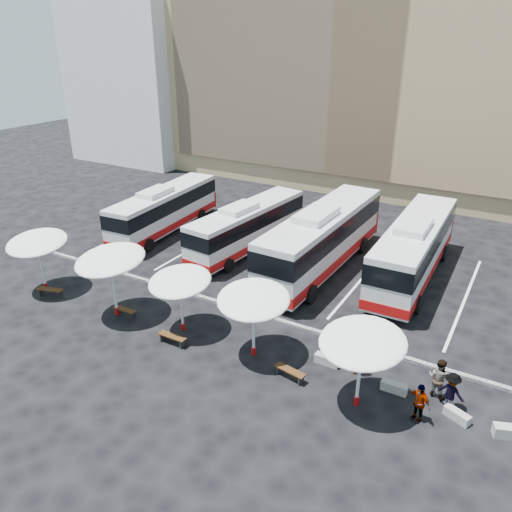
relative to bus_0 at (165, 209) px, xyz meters
The scene contains 26 objects.
ground 12.65m from the bus_0, 38.57° to the right, with size 120.00×120.00×0.00m, color black.
sandstone_building 28.14m from the bus_0, 67.86° to the left, with size 42.00×18.25×29.60m.
apartment_block 28.13m from the bus_0, 132.05° to the left, with size 14.00×14.00×18.00m, color silver.
curb_divider 12.34m from the bus_0, 36.74° to the right, with size 34.00×0.25×0.15m, color black.
bay_lines 9.96m from the bus_0, ahead, with size 24.15×12.00×0.01m.
bus_0 is the anchor object (origin of this frame).
bus_1 7.25m from the bus_0, ahead, with size 3.37×11.16×3.49m.
bus_2 12.96m from the bus_0, ahead, with size 3.36×13.43×4.24m.
bus_3 18.38m from the bus_0, ahead, with size 3.15×12.65×4.00m.
sunshade_0 11.13m from the bus_0, 90.45° to the right, with size 4.36×4.39×3.54m.
sunshade_1 12.50m from the bus_0, 62.85° to the right, with size 4.42×4.45×3.83m.
sunshade_2 14.33m from the bus_0, 47.13° to the right, with size 3.14×3.18×3.29m.
sunshade_3 17.53m from the bus_0, 36.98° to the right, with size 4.24×4.27×3.52m.
sunshade_4 22.54m from the bus_0, 30.47° to the right, with size 4.14×4.17×3.59m.
wood_bench_0 11.61m from the bus_0, 85.74° to the right, with size 1.59×0.84×0.47m.
wood_bench_1 12.66m from the bus_0, 60.63° to the right, with size 1.38×0.41×0.42m.
wood_bench_2 15.53m from the bus_0, 49.43° to the right, with size 1.52×0.42×0.47m.
wood_bench_3 19.84m from the bus_0, 34.70° to the right, with size 1.53×0.64×0.46m.
conc_bench_0 19.77m from the bus_0, 28.71° to the right, with size 1.15×0.38×0.43m, color gray.
conc_bench_1 22.80m from the bus_0, 25.59° to the right, with size 1.11×0.37×0.42m, color gray.
conc_bench_2 25.36m from the bus_0, 23.87° to the right, with size 1.06×0.35×0.40m, color gray.
conc_bench_3 27.13m from the bus_0, 22.15° to the right, with size 1.30×0.43×0.49m, color gray.
passenger_0 21.04m from the bus_0, 26.75° to the right, with size 0.63×0.41×1.72m, color black.
passenger_1 23.98m from the bus_0, 22.60° to the right, with size 0.88×0.69×1.81m, color black.
passenger_2 24.43m from the bus_0, 26.97° to the right, with size 1.01×0.42×1.72m, color black.
passenger_3 24.78m from the bus_0, 23.26° to the right, with size 1.11×0.64×1.73m, color black.
Camera 1 is at (14.17, -19.74, 14.07)m, focal length 35.00 mm.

